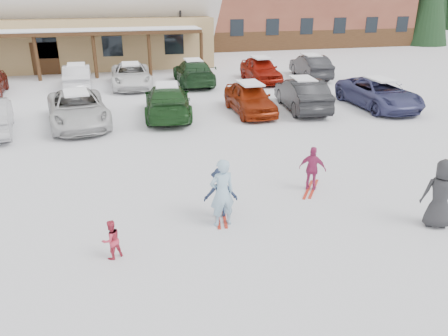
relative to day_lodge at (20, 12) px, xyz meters
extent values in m
plane|color=white|center=(9.00, -27.96, -3.94)|extent=(160.00, 160.00, 0.00)
cube|color=tan|center=(0.00, 0.04, -2.14)|extent=(28.00, 10.00, 3.60)
cube|color=#422814|center=(0.00, -6.16, -1.04)|extent=(25.20, 2.60, 0.25)
cube|color=brown|center=(9.50, 10.04, 0.56)|extent=(7.00, 12.60, 9.00)
cube|color=#422814|center=(25.00, 3.08, -3.04)|extent=(24.00, 0.10, 1.80)
cylinder|color=black|center=(11.79, -3.27, -0.82)|extent=(0.16, 0.16, 6.25)
cylinder|color=black|center=(39.00, 4.04, -3.28)|extent=(0.60, 0.60, 1.32)
cylinder|color=black|center=(15.00, 16.04, -3.40)|extent=(0.60, 0.60, 1.08)
cylinder|color=black|center=(43.00, 18.04, -3.25)|extent=(0.60, 0.60, 1.38)
imported|color=#95BBD5|center=(8.91, -28.30, -3.04)|extent=(0.72, 0.54, 1.80)
imported|color=#C52F47|center=(6.17, -29.15, -3.48)|extent=(0.57, 0.53, 0.94)
imported|color=#1C2640|center=(8.99, -27.84, -3.26)|extent=(0.96, 0.65, 1.38)
cube|color=#B22819|center=(8.99, -27.84, -3.93)|extent=(0.42, 1.41, 0.03)
imported|color=#A52C60|center=(12.02, -26.90, -3.26)|extent=(0.85, 0.72, 1.36)
cube|color=#B22819|center=(12.02, -26.90, -3.93)|extent=(0.95, 1.27, 0.03)
imported|color=#272729|center=(14.20, -29.66, -3.05)|extent=(1.03, 0.88, 1.79)
imported|color=silver|center=(4.86, -18.14, -3.21)|extent=(3.11, 5.53, 1.46)
imported|color=#193E19|center=(8.87, -17.74, -3.19)|extent=(2.60, 5.35, 1.50)
imported|color=maroon|center=(12.79, -18.08, -3.21)|extent=(1.79, 4.32, 1.46)
imported|color=black|center=(15.49, -18.10, -3.17)|extent=(2.13, 4.86, 1.55)
imported|color=#393C68|center=(19.42, -18.63, -3.22)|extent=(2.53, 5.26, 1.45)
imported|color=silver|center=(4.39, -10.27, -3.23)|extent=(1.68, 4.40, 1.43)
imported|color=white|center=(7.54, -10.60, -3.24)|extent=(2.40, 5.11, 1.41)
imported|color=#1B3A1D|center=(11.39, -10.68, -3.19)|extent=(2.15, 5.22, 1.51)
imported|color=maroon|center=(15.72, -10.95, -3.17)|extent=(1.86, 4.56, 1.55)
imported|color=black|center=(19.41, -10.46, -3.19)|extent=(1.96, 4.69, 1.51)
camera|label=1|loc=(6.59, -37.86, 1.71)|focal=35.00mm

